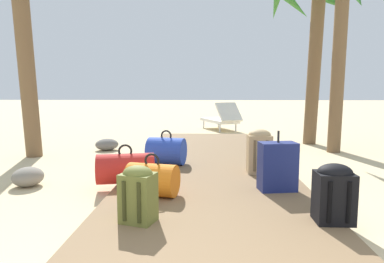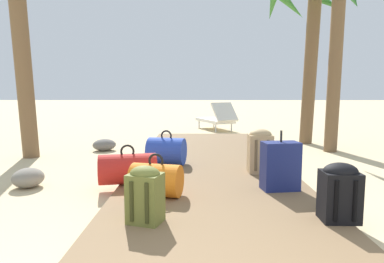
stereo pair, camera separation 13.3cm
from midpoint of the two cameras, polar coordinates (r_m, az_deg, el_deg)
The scene contains 14 objects.
ground_plane at distance 4.24m, azimuth 3.90°, elevation -9.30°, with size 60.00×60.00×0.00m, color #D1BA8C.
boardwalk at distance 4.96m, azimuth 3.62°, elevation -6.41°, with size 2.17×7.55×0.08m, color brown.
suitcase_navy at distance 4.00m, azimuth 14.40°, elevation -5.41°, with size 0.42×0.28×0.65m.
backpack_tan at distance 4.76m, azimuth 11.46°, elevation -2.90°, with size 0.31×0.28×0.58m.
duffel_bag_blue at distance 5.20m, azimuth -3.38°, elevation -3.10°, with size 0.59×0.49×0.50m.
duffel_bag_orange at distance 3.73m, azimuth -5.34°, elevation -7.64°, with size 0.57×0.44×0.45m.
backpack_black at distance 3.23m, azimuth 22.82°, elevation -8.82°, with size 0.30×0.27×0.49m.
backpack_olive at distance 3.01m, azimuth -7.35°, elevation -9.63°, with size 0.32×0.29×0.48m.
duffel_bag_red at distance 4.24m, azimuth -9.65°, elevation -5.82°, with size 0.71×0.47×0.46m.
palm_tree_far_right at distance 8.00m, azimuth 19.43°, elevation 18.57°, with size 2.17×2.26×3.67m.
lounge_chair at distance 10.06m, azimuth 5.09°, elevation 2.07°, with size 1.15×1.66×0.79m.
rock_right_near at distance 7.27m, azimuth 15.88°, elevation -2.08°, with size 0.26×0.30×0.15m, color #5B5651.
rock_left_far at distance 7.00m, azimuth -12.88°, elevation -2.03°, with size 0.43×0.37×0.22m, color slate.
rock_left_near at distance 4.77m, azimuth -23.95°, elevation -6.61°, with size 0.35×0.39×0.23m, color gray.
Camera 1 is at (-0.08, -1.05, 1.19)m, focal length 33.47 mm.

